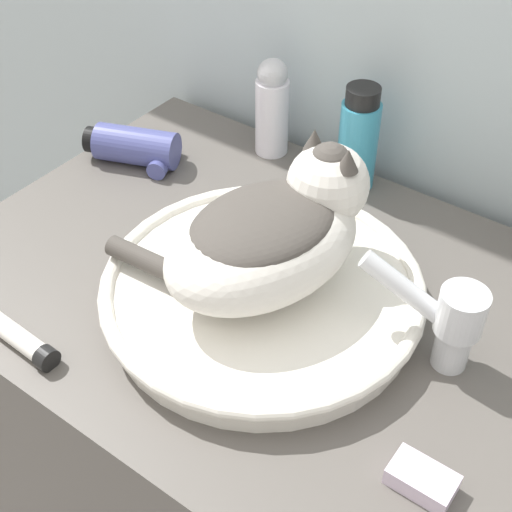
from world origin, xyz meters
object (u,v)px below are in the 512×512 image
(faucet, at_px, (448,319))
(mouthwash_bottle, at_px, (358,140))
(lotion_bottle_white, at_px, (272,107))
(soap_bar, at_px, (422,480))
(cat, at_px, (272,231))
(hair_dryer, at_px, (138,147))
(cream_tube, at_px, (10,331))

(faucet, distance_m, mouthwash_bottle, 0.38)
(lotion_bottle_white, relative_size, soap_bar, 2.42)
(cat, height_order, soap_bar, cat)
(faucet, bearing_deg, soap_bar, 96.91)
(faucet, distance_m, soap_bar, 0.19)
(lotion_bottle_white, height_order, hair_dryer, lotion_bottle_white)
(mouthwash_bottle, bearing_deg, lotion_bottle_white, 180.00)
(faucet, relative_size, lotion_bottle_white, 0.91)
(cream_tube, bearing_deg, hair_dryer, 110.17)
(faucet, height_order, soap_bar, faucet)
(lotion_bottle_white, bearing_deg, mouthwash_bottle, 0.00)
(mouthwash_bottle, xyz_separation_m, hair_dryer, (-0.32, -0.16, -0.05))
(lotion_bottle_white, height_order, soap_bar, lotion_bottle_white)
(soap_bar, bearing_deg, cream_tube, -167.03)
(mouthwash_bottle, bearing_deg, hair_dryer, -153.60)
(lotion_bottle_white, relative_size, hair_dryer, 1.02)
(cat, xyz_separation_m, soap_bar, (0.29, -0.13, -0.11))
(faucet, xyz_separation_m, soap_bar, (0.06, -0.17, -0.06))
(soap_bar, bearing_deg, hair_dryer, 157.65)
(mouthwash_bottle, distance_m, hair_dryer, 0.36)
(mouthwash_bottle, relative_size, hair_dryer, 1.04)
(cat, bearing_deg, mouthwash_bottle, 22.69)
(cat, bearing_deg, faucet, -66.94)
(faucet, relative_size, cream_tube, 0.93)
(mouthwash_bottle, bearing_deg, soap_bar, -52.24)
(faucet, xyz_separation_m, cream_tube, (-0.45, -0.29, -0.06))
(hair_dryer, bearing_deg, soap_bar, 136.21)
(soap_bar, bearing_deg, faucet, 109.62)
(hair_dryer, relative_size, soap_bar, 2.37)
(hair_dryer, bearing_deg, mouthwash_bottle, -175.04)
(cat, relative_size, lotion_bottle_white, 1.86)
(faucet, height_order, mouthwash_bottle, mouthwash_bottle)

